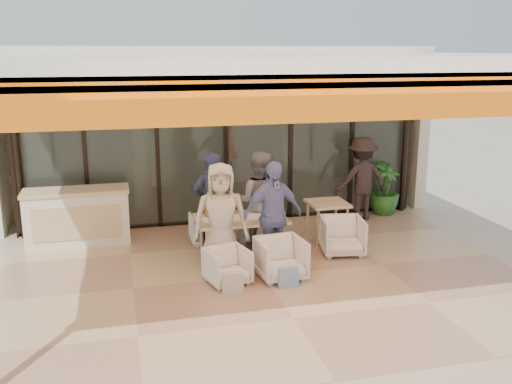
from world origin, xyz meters
The scene contains 21 objects.
ground centered at (0.00, 0.00, 0.00)m, with size 70.00×70.00×0.00m, color #C6B293.
terrace_floor centered at (0.00, 0.00, 0.01)m, with size 8.00×6.00×0.01m, color tan.
terrace_structure centered at (0.00, -0.26, 3.25)m, with size 8.00×6.00×3.40m.
glass_storefront centered at (0.00, 3.00, 1.60)m, with size 8.08×0.10×3.20m.
interior_block centered at (0.01, 5.31, 2.23)m, with size 9.05×3.62×3.52m.
host_counter centered at (-2.87, 2.30, 0.53)m, with size 1.85×0.65×1.04m.
dining_table centered at (-0.18, 0.85, 0.69)m, with size 1.50×0.90×0.93m.
chair_far_left centered at (-0.60, 1.79, 0.31)m, with size 0.60×0.56×0.62m, color white.
chair_far_right centered at (0.24, 1.79, 0.30)m, with size 0.59×0.55×0.61m, color white.
chair_near_left centered at (-0.60, -0.11, 0.31)m, with size 0.60×0.56×0.62m, color white.
chair_near_right centered at (0.24, -0.11, 0.36)m, with size 0.69×0.65×0.71m, color white.
diner_navy centered at (-0.60, 1.29, 0.89)m, with size 0.65×0.43×1.79m, color #171C34.
diner_grey centered at (0.24, 1.29, 0.88)m, with size 0.86×0.67×1.76m, color slate.
diner_cream centered at (-0.60, 0.39, 0.89)m, with size 0.87×0.56×1.78m, color beige.
diner_periwinkle centered at (0.24, 0.39, 0.88)m, with size 1.03×0.43×1.76m, color #6A76B0.
tote_bag_cream centered at (-0.60, -0.51, 0.17)m, with size 0.30×0.10×0.34m, color silver.
tote_bag_blue centered at (0.24, -0.51, 0.17)m, with size 0.30×0.10×0.34m, color #99BFD8.
side_table centered at (1.58, 1.42, 0.64)m, with size 0.70×0.70×0.74m.
side_chair centered at (1.58, 0.67, 0.36)m, with size 0.70×0.66×0.72m, color white.
standing_woman centered at (2.72, 2.47, 0.88)m, with size 1.13×0.65×1.75m, color black.
potted_palm centered at (3.39, 2.75, 0.57)m, with size 0.64×0.64×1.14m, color #1E5919.
Camera 1 is at (-2.13, -8.05, 3.47)m, focal length 40.00 mm.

